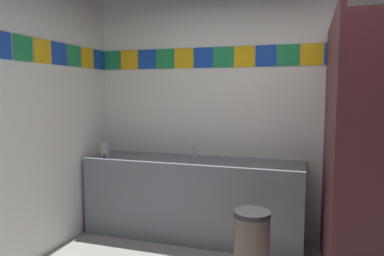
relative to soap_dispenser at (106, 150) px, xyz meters
name	(u,v)px	position (x,y,z in m)	size (l,w,h in m)	color
wall_back	(266,109)	(1.64, 0.47, 0.45)	(3.80, 0.09, 2.71)	white
vanity_counter	(192,198)	(0.93, 0.16, -0.49)	(2.28, 0.55, 0.83)	slate
faucet_center	(195,153)	(0.93, 0.25, -0.03)	(0.04, 0.10, 0.14)	silver
soap_dispenser	(106,150)	(0.00, 0.00, 0.00)	(0.09, 0.09, 0.16)	gray
stall_divider	(356,158)	(2.41, -0.56, 0.15)	(0.92, 1.48, 2.12)	#471E23
toilet	(379,231)	(2.70, 0.07, -0.61)	(0.39, 0.49, 0.74)	white
trash_bin	(252,247)	(1.67, -0.59, -0.61)	(0.30, 0.30, 0.60)	brown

